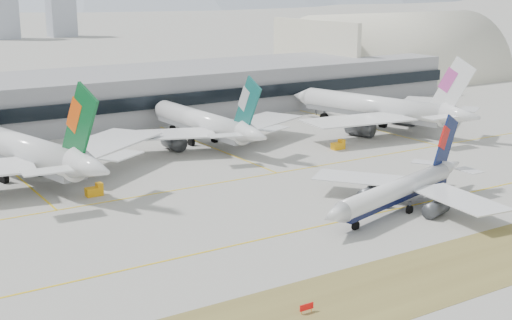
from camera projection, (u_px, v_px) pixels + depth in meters
ground at (275, 225)px, 130.90m from camera, size 3000.00×3000.00×0.00m
taxiing_airliner at (401, 190)px, 138.76m from camera, size 48.67×41.50×16.67m
widebody_eva at (22, 151)px, 158.75m from camera, size 68.47×68.18×25.06m
widebody_cathay at (205, 124)px, 193.80m from camera, size 60.37×59.01×21.53m
widebody_china_air at (379, 109)px, 212.86m from camera, size 65.44×65.28×24.05m
terminal at (71, 99)px, 223.05m from camera, size 280.00×43.10×15.00m
hangar at (392, 80)px, 321.75m from camera, size 91.00×60.00×60.00m
hold_sign_left at (307, 307)px, 95.91m from camera, size 2.20×0.15×1.35m
gse_b at (95, 191)px, 148.44m from camera, size 3.55×2.00×2.60m
gse_c at (338, 145)px, 189.44m from camera, size 3.55×2.00×2.60m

